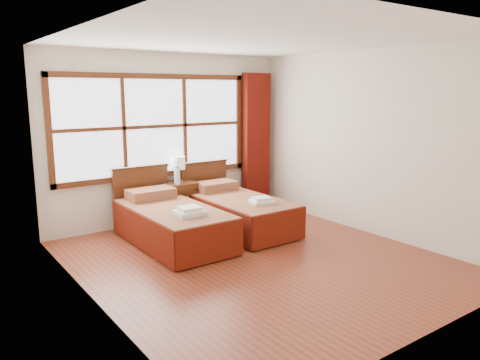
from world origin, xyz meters
TOP-DOWN VIEW (x-y plane):
  - floor at (0.00, 0.00)m, footprint 4.50×4.50m
  - ceiling at (0.00, 0.00)m, footprint 4.50×4.50m
  - wall_back at (0.00, 2.25)m, footprint 4.00×0.00m
  - wall_left at (-2.00, 0.00)m, footprint 0.00×4.50m
  - wall_right at (2.00, 0.00)m, footprint 0.00×4.50m
  - window at (-0.25, 2.21)m, footprint 3.16×0.06m
  - curtain at (1.60, 2.11)m, footprint 0.50×0.16m
  - bed_left at (-0.55, 1.20)m, footprint 0.97×1.99m
  - bed_right at (0.55, 1.20)m, footprint 0.94×1.96m
  - nightstand at (0.03, 1.99)m, footprint 0.48×0.47m
  - towels_left at (-0.54, 0.70)m, footprint 0.37×0.33m
  - towels_right at (0.60, 0.69)m, footprint 0.35×0.32m
  - lamp at (0.07, 2.11)m, footprint 0.20×0.20m
  - bottle_near at (-0.06, 1.89)m, footprint 0.07×0.07m
  - bottle_far at (-0.04, 1.97)m, footprint 0.07×0.07m

SIDE VIEW (x-z plane):
  - floor at x=0.00m, z-range 0.00..0.00m
  - bed_right at x=0.55m, z-range -0.18..0.73m
  - bed_left at x=-0.55m, z-range -0.18..0.75m
  - nightstand at x=0.03m, z-range 0.00..0.64m
  - towels_right at x=0.60m, z-range 0.48..0.57m
  - towels_left at x=-0.54m, z-range 0.49..0.60m
  - bottle_far at x=-0.04m, z-range 0.63..0.88m
  - bottle_near at x=-0.06m, z-range 0.63..0.91m
  - lamp at x=0.07m, z-range 0.72..1.11m
  - curtain at x=1.60m, z-range 0.02..2.32m
  - wall_back at x=0.00m, z-range -0.70..3.30m
  - wall_left at x=-2.00m, z-range -0.95..3.55m
  - wall_right at x=2.00m, z-range -0.95..3.55m
  - window at x=-0.25m, z-range 0.72..2.28m
  - ceiling at x=0.00m, z-range 2.60..2.60m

